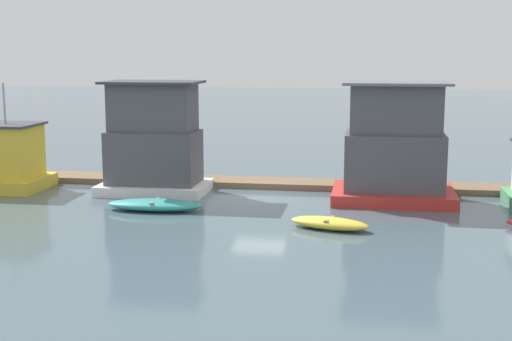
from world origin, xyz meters
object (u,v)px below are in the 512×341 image
dinghy_teal (155,205)px  mooring_post_far_left (349,181)px  dinghy_yellow (329,223)px  houseboat_red (395,148)px  houseboat_white (154,142)px

dinghy_teal → mooring_post_far_left: bearing=32.0°
mooring_post_far_left → dinghy_teal: bearing=-148.0°
dinghy_teal → dinghy_yellow: bearing=-15.1°
dinghy_teal → houseboat_red: bearing=20.0°
dinghy_yellow → mooring_post_far_left: size_ratio=2.79×
dinghy_teal → dinghy_yellow: 7.95m
houseboat_red → mooring_post_far_left: houseboat_red is taller
houseboat_white → mooring_post_far_left: houseboat_white is taller
houseboat_white → mooring_post_far_left: bearing=7.5°
houseboat_white → dinghy_yellow: size_ratio=1.62×
houseboat_white → dinghy_teal: bearing=-72.9°
dinghy_teal → dinghy_yellow: (7.68, -2.07, -0.02)m
houseboat_white → dinghy_teal: (1.20, -3.89, -2.22)m
dinghy_teal → mooring_post_far_left: 9.68m
houseboat_red → dinghy_yellow: houseboat_red is taller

